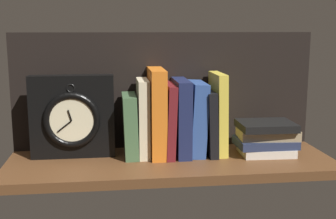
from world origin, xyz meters
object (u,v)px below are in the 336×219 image
Objects in this scene: book_blue_modern at (196,118)px; book_cream_twain at (143,118)px; framed_clock at (72,117)px; book_stack_side at (266,137)px; book_green_romantic at (130,125)px; book_navy_bierce at (181,117)px; book_orange_pandolfini at (157,112)px; book_yellow_seinlanguage at (218,113)px; book_black_skeptic at (208,122)px; book_maroon_dawkins at (169,119)px.

book_cream_twain is at bearing 180.00° from book_blue_modern.
framed_clock is 54.62cm from book_stack_side.
book_green_romantic reaches higher than book_stack_side.
book_cream_twain is (3.63, 0.00, 2.08)cm from book_green_romantic.
book_navy_bierce is 30.17cm from framed_clock.
book_green_romantic is 0.71× the size of book_orange_pandolfini.
book_yellow_seinlanguage reaches higher than book_green_romantic.
book_yellow_seinlanguage is at bearing 0.00° from book_black_skeptic.
book_cream_twain is at bearing 180.00° from book_orange_pandolfini.
book_stack_side is at bearing -6.37° from book_orange_pandolfini.
book_cream_twain is 35.37cm from book_stack_side.
book_green_romantic is 0.81× the size of book_navy_bierce.
book_orange_pandolfini is 23.26cm from framed_clock.
book_stack_side is at bearing -9.93° from book_blue_modern.
book_cream_twain is at bearing 180.00° from book_yellow_seinlanguage.
book_yellow_seinlanguage is at bearing -0.62° from framed_clock.
book_cream_twain is 0.88× the size of book_orange_pandolfini.
book_cream_twain reaches higher than book_stack_side.
book_green_romantic is at bearing 180.00° from book_black_skeptic.
book_green_romantic is 4.18cm from book_cream_twain.
framed_clock is at bearing 178.69° from book_cream_twain.
book_orange_pandolfini reaches higher than book_cream_twain.
book_orange_pandolfini is at bearing 180.00° from book_navy_bierce.
book_cream_twain is 1.06× the size of book_maroon_dawkins.
book_yellow_seinlanguage is at bearing 0.00° from book_green_romantic.
book_orange_pandolfini is 1.07× the size of framed_clock.
book_stack_side is at bearing -5.13° from book_green_romantic.
book_navy_bierce is at bearing 171.81° from book_stack_side.
book_cream_twain is at bearing 0.00° from book_green_romantic.
book_navy_bierce reaches higher than book_blue_modern.
book_navy_bierce is 0.93× the size of book_yellow_seinlanguage.
book_black_skeptic reaches higher than book_green_romantic.
book_navy_bierce is at bearing -180.00° from book_yellow_seinlanguage.
book_blue_modern reaches higher than book_green_romantic.
book_green_romantic is 22.24cm from book_black_skeptic.
book_stack_side is (19.67, -3.44, -5.42)cm from book_blue_modern.
framed_clock reaches higher than book_stack_side.
framed_clock reaches higher than book_navy_bierce.
framed_clock reaches higher than book_black_skeptic.
book_maroon_dawkins is (3.54, 0.00, -2.10)cm from book_orange_pandolfini.
book_stack_side is (23.93, -3.44, -5.81)cm from book_navy_bierce.
book_blue_modern is at bearing 0.00° from book_cream_twain.
book_navy_bierce is 7.99cm from book_black_skeptic.
framed_clock is at bearing 179.16° from book_navy_bierce.
book_stack_side is (54.09, -3.89, -6.51)cm from framed_clock.
book_blue_modern is (15.03, 0.00, -0.49)cm from book_cream_twain.
book_green_romantic is at bearing 180.00° from book_orange_pandolfini.
book_maroon_dawkins is 0.88× the size of framed_clock.
book_maroon_dawkins is at bearing 180.00° from book_black_skeptic.
book_navy_bierce is at bearing 0.00° from book_orange_pandolfini.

